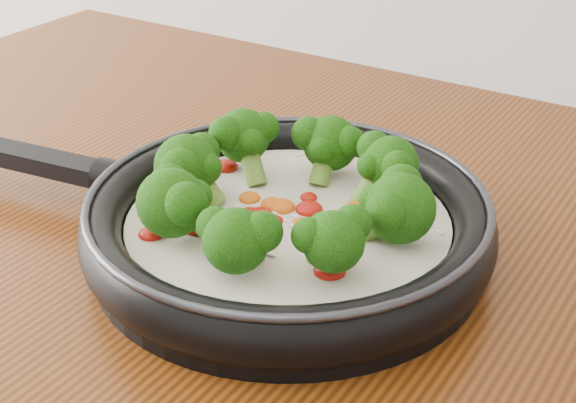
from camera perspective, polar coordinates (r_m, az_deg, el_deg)
The scene contains 1 object.
skillet at distance 0.66m, azimuth -0.32°, elevation -1.14°, with size 0.53×0.37×0.09m.
Camera 1 is at (0.16, 0.56, 1.26)m, focal length 51.71 mm.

